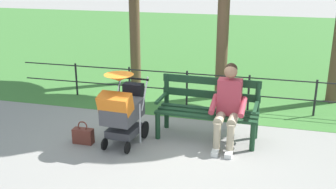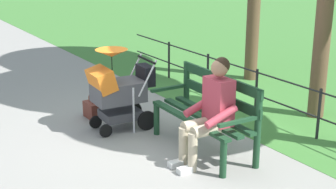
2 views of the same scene
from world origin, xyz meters
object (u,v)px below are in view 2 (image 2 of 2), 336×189
person_on_bench (211,109)px  handbag (91,110)px  park_bench (208,110)px  stroller (118,89)px

person_on_bench → handbag: (2.18, 0.53, -0.55)m
park_bench → stroller: bearing=27.3°
person_on_bench → stroller: size_ratio=1.11×
handbag → stroller: bearing=-168.3°
person_on_bench → handbag: person_on_bench is taller
park_bench → stroller: (1.22, 0.63, 0.07)m
person_on_bench → stroller: 1.61m
stroller → handbag: 0.79m
park_bench → person_on_bench: bearing=146.6°
park_bench → stroller: 1.37m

